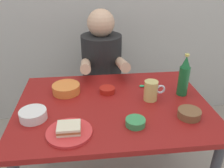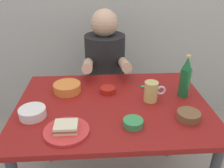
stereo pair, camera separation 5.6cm
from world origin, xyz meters
The scene contains 13 objects.
dining_table centered at (0.00, 0.00, 0.65)m, with size 1.10×0.80×0.74m.
stool centered at (-0.02, 0.63, 0.35)m, with size 0.34×0.34×0.45m.
person_seated centered at (-0.02, 0.62, 0.77)m, with size 0.33×0.56×0.72m.
plate_orange centered at (-0.24, -0.25, 0.75)m, with size 0.22×0.22×0.01m, color red.
sandwich centered at (-0.24, -0.25, 0.77)m, with size 0.11×0.09×0.04m.
beer_mug centered at (0.23, 0.02, 0.80)m, with size 0.13×0.08×0.12m.
beer_bottle centered at (0.43, 0.06, 0.86)m, with size 0.06×0.06×0.26m.
dip_bowl_green centered at (0.09, -0.22, 0.76)m, with size 0.10×0.10×0.03m.
condiment_bowl_brown centered at (0.38, -0.18, 0.76)m, with size 0.12×0.12×0.04m.
rice_bowl_white centered at (-0.43, -0.11, 0.77)m, with size 0.14×0.14×0.05m.
sambal_bowl_red centered at (-0.02, 0.13, 0.76)m, with size 0.10×0.10×0.03m.
soup_bowl_orange centered at (-0.28, 0.16, 0.77)m, with size 0.17×0.17×0.05m.
spoon centered at (0.23, 0.18, 0.75)m, with size 0.12×0.05×0.01m.
Camera 2 is at (-0.08, -1.16, 1.46)m, focal length 37.71 mm.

